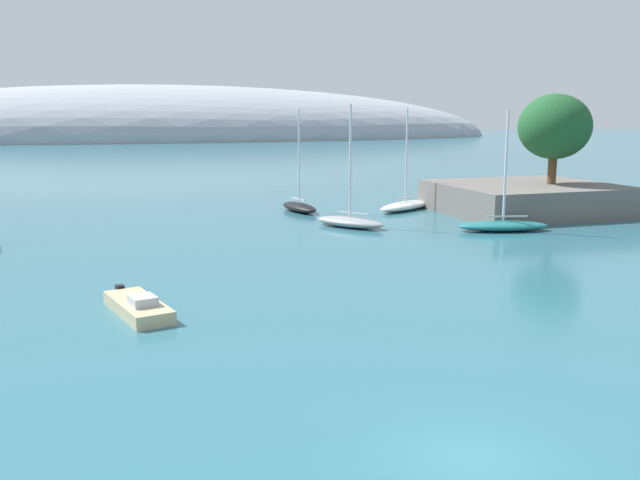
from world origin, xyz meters
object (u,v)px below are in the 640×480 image
sailboat_teal_mid_mooring (503,225)px  sailboat_black_near_shore (299,206)px  sailboat_white_outer_mooring (405,205)px  tree_clump_shore (555,127)px  sailboat_grey_end_of_line (350,221)px  motorboat_sand_foreground (138,307)px

sailboat_teal_mid_mooring → sailboat_black_near_shore: bearing=-37.8°
sailboat_teal_mid_mooring → sailboat_white_outer_mooring: sailboat_white_outer_mooring is taller
sailboat_black_near_shore → sailboat_white_outer_mooring: (9.60, -2.06, -0.01)m
sailboat_white_outer_mooring → tree_clump_shore: bearing=121.2°
tree_clump_shore → sailboat_grey_end_of_line: 21.07m
tree_clump_shore → motorboat_sand_foreground: size_ratio=1.40×
sailboat_black_near_shore → tree_clump_shore: bearing=60.4°
sailboat_teal_mid_mooring → motorboat_sand_foreground: 31.11m
sailboat_white_outer_mooring → sailboat_grey_end_of_line: 11.13m
tree_clump_shore → sailboat_white_outer_mooring: tree_clump_shore is taller
tree_clump_shore → sailboat_black_near_shore: size_ratio=0.86×
sailboat_black_near_shore → sailboat_white_outer_mooring: size_ratio=0.99×
sailboat_black_near_shore → sailboat_grey_end_of_line: bearing=-1.3°
sailboat_black_near_shore → sailboat_teal_mid_mooring: 18.93m
tree_clump_shore → sailboat_teal_mid_mooring: size_ratio=0.87×
sailboat_grey_end_of_line → motorboat_sand_foreground: 25.98m
tree_clump_shore → sailboat_grey_end_of_line: (-19.76, -1.73, -7.11)m
sailboat_teal_mid_mooring → sailboat_grey_end_of_line: size_ratio=0.96×
sailboat_white_outer_mooring → sailboat_black_near_shore: bearing=-44.5°
sailboat_white_outer_mooring → motorboat_sand_foreground: sailboat_white_outer_mooring is taller
tree_clump_shore → sailboat_black_near_shore: tree_clump_shore is taller
sailboat_teal_mid_mooring → sailboat_grey_end_of_line: sailboat_grey_end_of_line is taller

